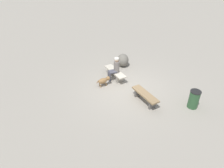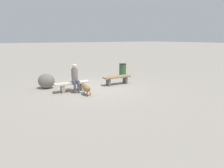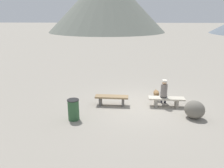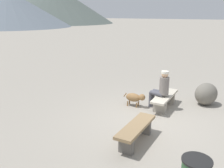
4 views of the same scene
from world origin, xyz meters
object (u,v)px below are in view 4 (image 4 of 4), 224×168
at_px(bench_left, 136,130).
at_px(boulder, 206,94).
at_px(bench_right, 165,99).
at_px(seated_person, 161,87).
at_px(dog, 135,98).

distance_m(bench_left, boulder, 3.61).
height_order(bench_right, seated_person, seated_person).
xyz_separation_m(dog, boulder, (1.24, -2.07, 0.07)).
height_order(seated_person, boulder, seated_person).
distance_m(bench_right, dog, 0.97).
relative_size(bench_right, dog, 2.12).
height_order(bench_left, bench_right, bench_left).
relative_size(bench_right, boulder, 2.02).
bearing_deg(seated_person, bench_left, -167.20).
bearing_deg(boulder, bench_right, 128.14).
bearing_deg(seated_person, dog, 114.86).
bearing_deg(dog, bench_left, -66.28).
relative_size(dog, boulder, 0.95).
xyz_separation_m(bench_left, bench_right, (2.50, -0.02, -0.03)).
bearing_deg(bench_left, boulder, -16.71).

